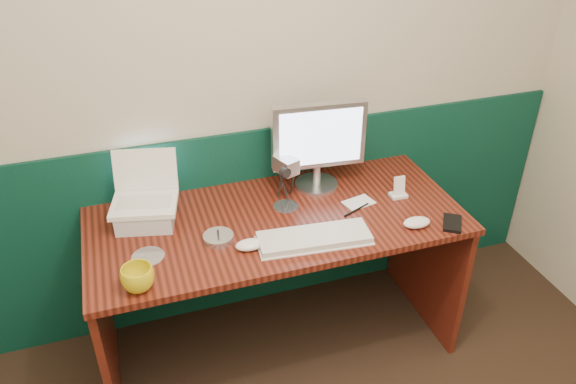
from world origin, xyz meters
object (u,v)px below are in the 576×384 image
object	(u,v)px
desk	(278,285)
keyboard	(314,239)
laptop	(141,184)
camcorder	(286,177)
mug	(138,278)
monitor	(318,146)

from	to	relation	value
desk	keyboard	world-z (taller)	keyboard
laptop	keyboard	distance (m)	0.74
keyboard	camcorder	size ratio (longest dim) A/B	2.14
camcorder	mug	bearing A→B (deg)	-169.70
mug	camcorder	distance (m)	0.81
mug	desk	bearing A→B (deg)	24.38
laptop	monitor	distance (m)	0.79
keyboard	laptop	bearing A→B (deg)	156.53
desk	laptop	xyz separation A→B (m)	(-0.53, 0.14, 0.57)
laptop	keyboard	xyz separation A→B (m)	(0.63, -0.34, -0.18)
desk	laptop	world-z (taller)	laptop
desk	camcorder	distance (m)	0.51
monitor	keyboard	bearing A→B (deg)	-106.57
monitor	keyboard	size ratio (longest dim) A/B	0.93
keyboard	mug	xyz separation A→B (m)	(-0.70, -0.07, 0.03)
laptop	monitor	world-z (taller)	monitor
monitor	camcorder	distance (m)	0.20
desk	monitor	world-z (taller)	monitor
monitor	mug	xyz separation A→B (m)	(-0.86, -0.47, -0.16)
desk	mug	distance (m)	0.79
laptop	monitor	bearing A→B (deg)	17.24
desk	camcorder	size ratio (longest dim) A/B	7.56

